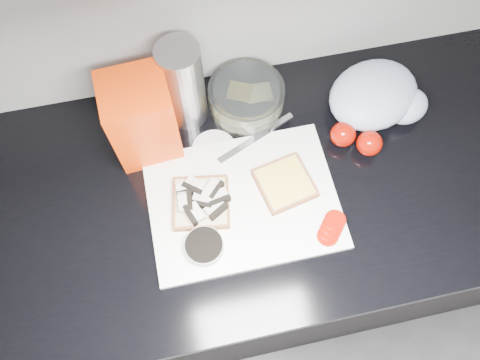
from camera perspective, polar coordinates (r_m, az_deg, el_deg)
name	(u,v)px	position (r m, az deg, el deg)	size (l,w,h in m)	color
base_cabinet	(270,239)	(1.48, 3.72, -7.22)	(3.50, 0.60, 0.86)	black
countertop	(282,180)	(1.06, 5.16, 0.05)	(3.50, 0.64, 0.04)	black
cutting_board	(243,201)	(1.00, 0.36, -2.56)	(0.40, 0.30, 0.01)	white
bread_left	(201,201)	(0.99, -4.78, -2.60)	(0.14, 0.14, 0.04)	#CAB18E
bread_right	(285,183)	(1.01, 5.47, -0.40)	(0.14, 0.14, 0.02)	#CAB18E
tomato_slices	(331,228)	(0.99, 11.07, -5.77)	(0.08, 0.09, 0.02)	#960E03
knife	(265,132)	(1.07, 3.07, 5.86)	(0.19, 0.09, 0.01)	silver
seed_tub	(204,247)	(0.96, -4.37, -8.15)	(0.08, 0.08, 0.04)	#979C9C
tub_lid	(214,149)	(1.06, -3.17, 3.74)	(0.10, 0.10, 0.01)	silver
glass_bowl	(246,98)	(1.09, 0.77, 9.94)	(0.17, 0.17, 0.07)	silver
bread_bag	(142,119)	(1.00, -11.87, 7.34)	(0.13, 0.12, 0.21)	#F73F04
steel_canister	(183,85)	(1.03, -6.96, 11.40)	(0.09, 0.09, 0.22)	#ACACB0
grocery_bag	(378,96)	(1.13, 16.47, 9.77)	(0.27, 0.24, 0.10)	#B0BAD9
whole_tomatoes	(356,139)	(1.08, 13.98, 4.89)	(0.11, 0.09, 0.06)	#960E03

